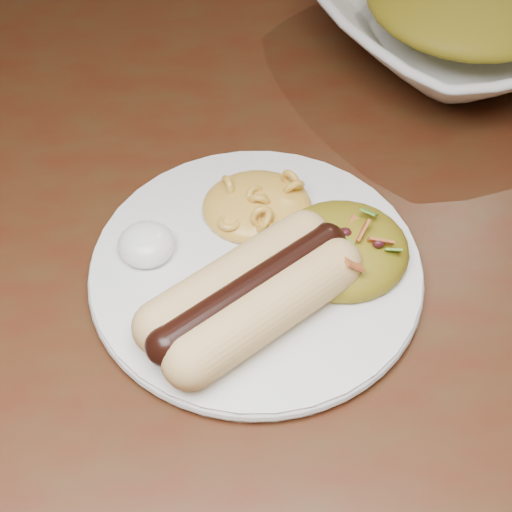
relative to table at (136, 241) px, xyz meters
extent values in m
plane|color=#302311|center=(0.00, 0.00, -0.66)|extent=(4.00, 4.00, 0.00)
cube|color=#3E130A|center=(0.00, 0.00, 0.07)|extent=(1.60, 0.90, 0.04)
cylinder|color=silver|center=(0.10, -0.12, 0.10)|extent=(0.30, 0.30, 0.01)
cylinder|color=#FFBD75|center=(0.09, -0.18, 0.12)|extent=(0.13, 0.10, 0.04)
cylinder|color=#FFBD75|center=(0.09, -0.15, 0.12)|extent=(0.13, 0.10, 0.04)
cylinder|color=black|center=(0.09, -0.16, 0.13)|extent=(0.13, 0.10, 0.03)
ellipsoid|color=yellow|center=(0.11, -0.07, 0.12)|extent=(0.11, 0.10, 0.03)
ellipsoid|color=white|center=(0.02, -0.10, 0.12)|extent=(0.06, 0.06, 0.03)
ellipsoid|color=#B2510A|center=(0.16, -0.12, 0.12)|extent=(0.10, 0.09, 0.04)
imported|color=white|center=(0.33, 0.14, 0.13)|extent=(0.37, 0.37, 0.07)
camera|label=1|loc=(0.06, -0.48, 0.55)|focal=55.00mm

